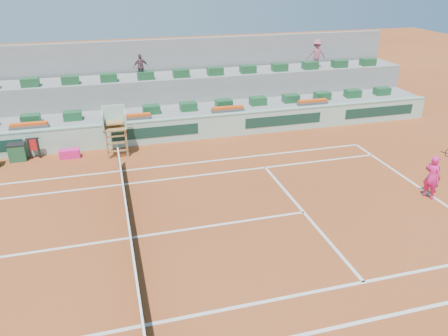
{
  "coord_description": "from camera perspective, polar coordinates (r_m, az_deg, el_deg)",
  "views": [
    {
      "loc": [
        -0.21,
        -12.77,
        8.37
      ],
      "look_at": [
        4.0,
        2.5,
        1.0
      ],
      "focal_mm": 35.0,
      "sensor_mm": 36.0,
      "label": 1
    }
  ],
  "objects": [
    {
      "name": "flower_planters",
      "position": [
        22.92,
        -17.96,
        5.83
      ],
      "size": [
        26.8,
        0.36,
        0.28
      ],
      "color": "#515151",
      "rests_on": "seating_tier_lower"
    },
    {
      "name": "seating_tier_upper",
      "position": [
        26.05,
        -14.52,
        8.41
      ],
      "size": [
        36.0,
        2.4,
        2.6
      ],
      "primitive_type": "cube",
      "color": "gray",
      "rests_on": "ground"
    },
    {
      "name": "court_lines",
      "position": [
        15.27,
        -12.22,
        -8.92
      ],
      "size": [
        23.89,
        11.09,
        0.01
      ],
      "color": "silver",
      "rests_on": "ground"
    },
    {
      "name": "umpire_chair",
      "position": [
        21.39,
        -14.09,
        5.57
      ],
      "size": [
        1.1,
        0.9,
        2.4
      ],
      "color": "olive",
      "rests_on": "ground"
    },
    {
      "name": "seating_tier_lower",
      "position": [
        24.72,
        -14.2,
        5.86
      ],
      "size": [
        36.0,
        4.0,
        1.2
      ],
      "primitive_type": "cube",
      "color": "gray",
      "rests_on": "ground"
    },
    {
      "name": "tennis_player",
      "position": [
        18.82,
        25.54,
        -1.04
      ],
      "size": [
        0.64,
        0.94,
        2.28
      ],
      "color": "#EA1E7C",
      "rests_on": "ground"
    },
    {
      "name": "spectator_right",
      "position": [
        28.11,
        12.0,
        14.38
      ],
      "size": [
        1.26,
        0.95,
        1.73
      ],
      "primitive_type": "imported",
      "rotation": [
        0.0,
        0.0,
        2.84
      ],
      "color": "#A65367",
      "rests_on": "seating_tier_upper"
    },
    {
      "name": "seat_row_lower",
      "position": [
        23.62,
        -14.32,
        7.05
      ],
      "size": [
        32.9,
        0.6,
        0.44
      ],
      "color": "#1B522C",
      "rests_on": "seating_tier_lower"
    },
    {
      "name": "ground",
      "position": [
        15.27,
        -12.22,
        -8.93
      ],
      "size": [
        90.0,
        90.0,
        0.0
      ],
      "primitive_type": "plane",
      "color": "brown",
      "rests_on": "ground"
    },
    {
      "name": "tennis_net",
      "position": [
        14.99,
        -12.4,
        -7.26
      ],
      "size": [
        0.1,
        11.97,
        1.1
      ],
      "color": "black",
      "rests_on": "ground"
    },
    {
      "name": "seat_row_upper",
      "position": [
        25.09,
        -14.84,
        11.36
      ],
      "size": [
        32.9,
        0.6,
        0.44
      ],
      "color": "#1B522C",
      "rests_on": "seating_tier_upper"
    },
    {
      "name": "drink_cooler_a",
      "position": [
        22.69,
        -25.36,
        1.94
      ],
      "size": [
        0.79,
        0.68,
        0.84
      ],
      "color": "#1A5030",
      "rests_on": "ground"
    },
    {
      "name": "spectator_mid",
      "position": [
        25.05,
        -10.82,
        12.86
      ],
      "size": [
        0.88,
        0.5,
        1.41
      ],
      "primitive_type": "imported",
      "rotation": [
        0.0,
        0.0,
        3.34
      ],
      "color": "#6D4853",
      "rests_on": "seating_tier_upper"
    },
    {
      "name": "advertising_hoarding",
      "position": [
        22.63,
        -13.91,
        4.21
      ],
      "size": [
        36.0,
        0.34,
        1.26
      ],
      "color": "#A3CDB8",
      "rests_on": "ground"
    },
    {
      "name": "player_bag",
      "position": [
        22.1,
        -19.51,
        1.77
      ],
      "size": [
        0.94,
        0.42,
        0.42
      ],
      "primitive_type": "cube",
      "color": "#EA1E7C",
      "rests_on": "ground"
    },
    {
      "name": "towel_rack",
      "position": [
        22.49,
        -23.61,
        2.58
      ],
      "size": [
        0.59,
        0.1,
        1.03
      ],
      "color": "black",
      "rests_on": "ground"
    },
    {
      "name": "stadium_back_wall",
      "position": [
        27.38,
        -14.85,
        11.11
      ],
      "size": [
        36.0,
        0.4,
        4.4
      ],
      "primitive_type": "cube",
      "color": "gray",
      "rests_on": "ground"
    }
  ]
}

